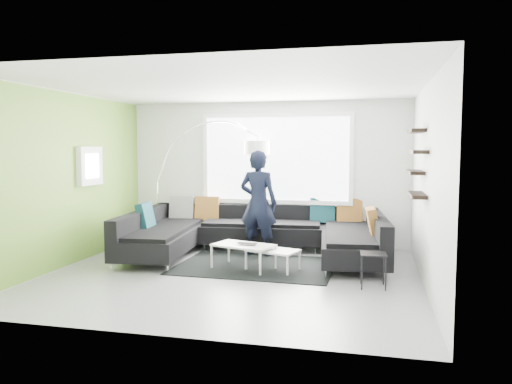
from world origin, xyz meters
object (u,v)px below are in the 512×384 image
arc_lamp (157,183)px  coffee_table (258,257)px  person (258,203)px  sectional_sofa (256,235)px  laptop (246,244)px  side_table (373,270)px

arc_lamp → coffee_table: bearing=-42.6°
arc_lamp → person: arc_lamp is taller
coffee_table → arc_lamp: 3.08m
sectional_sofa → person: bearing=86.3°
laptop → side_table: bearing=-7.4°
person → arc_lamp: bearing=-7.1°
arc_lamp → laptop: bearing=-45.9°
person → laptop: (0.05, -1.10, -0.53)m
arc_lamp → side_table: (4.17, -2.23, -0.98)m
arc_lamp → sectional_sofa: bearing=-28.9°
person → laptop: person is taller
side_table → laptop: bearing=164.2°
coffee_table → laptop: laptop is taller
coffee_table → sectional_sofa: bearing=122.8°
coffee_table → person: bearing=120.1°
side_table → laptop: (-1.93, 0.55, 0.17)m
sectional_sofa → laptop: sectional_sofa is taller
coffee_table → side_table: size_ratio=2.53×
side_table → person: bearing=140.4°
sectional_sofa → coffee_table: sectional_sofa is taller
sectional_sofa → person: 0.56m
person → sectional_sofa: bearing=99.4°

